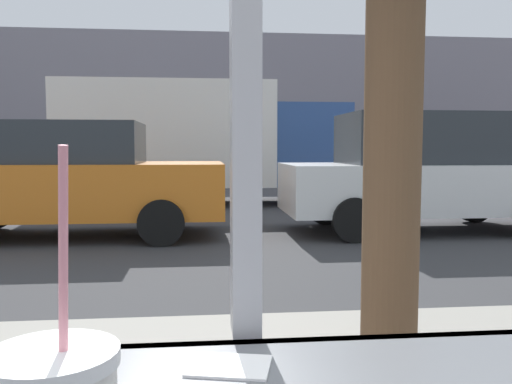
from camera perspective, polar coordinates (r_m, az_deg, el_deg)
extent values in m
plane|color=#38383A|center=(8.95, -5.36, -3.91)|extent=(60.00, 60.00, 0.00)
cube|color=#404245|center=(0.94, -0.82, -16.14)|extent=(1.93, 0.02, 0.02)
cube|color=gray|center=(22.15, -5.77, 8.83)|extent=(28.00, 1.20, 5.86)
cylinder|color=black|center=(0.46, -20.79, -17.31)|extent=(0.09, 0.09, 0.01)
cylinder|color=white|center=(0.46, -20.82, -16.16)|extent=(0.10, 0.10, 0.01)
cylinder|color=pink|center=(0.43, -19.73, -8.58)|extent=(0.02, 0.03, 0.20)
cube|color=white|center=(0.84, -2.83, -17.90)|extent=(0.14, 0.11, 0.00)
cube|color=orange|center=(8.51, -19.21, 0.25)|extent=(4.60, 1.81, 0.79)
cube|color=#282D33|center=(8.52, -20.14, 4.93)|extent=(2.39, 1.60, 0.60)
cylinder|color=black|center=(9.24, -9.21, -1.68)|extent=(0.64, 0.18, 0.64)
cylinder|color=black|center=(7.45, -10.01, -3.24)|extent=(0.64, 0.18, 0.64)
cube|color=silver|center=(9.01, 17.18, 0.44)|extent=(4.41, 1.80, 0.76)
cube|color=#282D33|center=(8.94, 16.66, 5.42)|extent=(2.29, 1.58, 0.79)
cylinder|color=black|center=(10.44, 22.11, -1.24)|extent=(0.64, 0.18, 0.64)
cylinder|color=black|center=(9.47, 7.32, -1.50)|extent=(0.64, 0.18, 0.64)
cylinder|color=black|center=(7.74, 10.37, -2.94)|extent=(0.64, 0.18, 0.64)
cube|color=silver|center=(12.89, -9.34, 5.99)|extent=(4.89, 2.20, 2.38)
cube|color=navy|center=(13.10, 5.05, 4.97)|extent=(1.90, 2.10, 1.90)
cylinder|color=black|center=(14.16, 4.22, 1.11)|extent=(0.90, 0.24, 0.90)
cylinder|color=black|center=(12.10, 5.96, 0.48)|extent=(0.90, 0.24, 0.90)
cylinder|color=black|center=(14.08, -12.53, 0.99)|extent=(0.90, 0.24, 0.90)
cylinder|color=black|center=(11.91, -13.74, 0.30)|extent=(0.90, 0.24, 0.90)
cylinder|color=brown|center=(3.03, 14.31, 7.93)|extent=(0.31, 0.31, 2.79)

